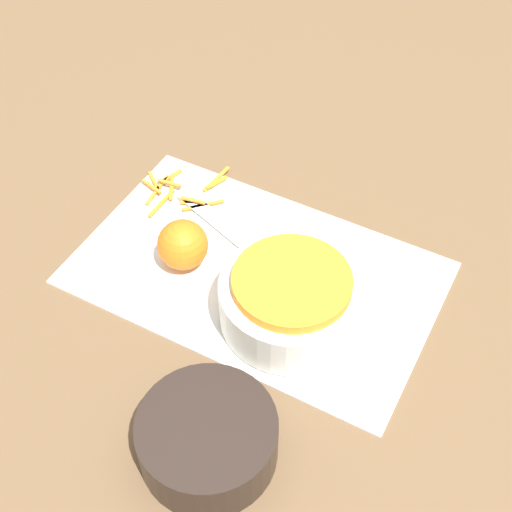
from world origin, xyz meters
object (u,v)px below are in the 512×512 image
object	(u,v)px
bowl_speckled	(291,298)
knife	(259,253)
orange_left	(183,245)
bowl_dark	(208,439)

from	to	relation	value
bowl_speckled	knife	bearing A→B (deg)	-40.78
bowl_speckled	orange_left	xyz separation A→B (m)	(0.17, -0.01, -0.00)
orange_left	knife	bearing A→B (deg)	-145.34
knife	orange_left	world-z (taller)	orange_left
orange_left	bowl_dark	bearing A→B (deg)	127.62
knife	orange_left	bearing A→B (deg)	54.09
bowl_dark	knife	distance (m)	0.29
knife	bowl_dark	bearing A→B (deg)	126.75
bowl_speckled	bowl_dark	size ratio (longest dim) A/B	1.17
bowl_dark	orange_left	xyz separation A→B (m)	(0.17, -0.22, 0.01)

